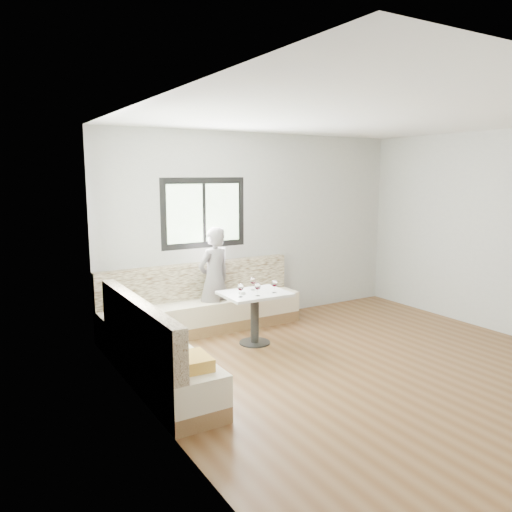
# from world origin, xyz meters

# --- Properties ---
(room) EXTENTS (5.01, 5.01, 2.81)m
(room) POSITION_xyz_m (-0.08, 0.08, 1.41)
(room) COLOR brown
(room) RESTS_ON ground
(banquette) EXTENTS (2.90, 2.80, 0.95)m
(banquette) POSITION_xyz_m (-1.59, 1.62, 0.33)
(banquette) COLOR olive
(banquette) RESTS_ON ground
(table) EXTENTS (0.85, 0.67, 0.69)m
(table) POSITION_xyz_m (-0.69, 1.43, 0.51)
(table) COLOR black
(table) RESTS_ON ground
(person) EXTENTS (0.61, 0.49, 1.48)m
(person) POSITION_xyz_m (-0.90, 2.18, 0.74)
(person) COLOR slate
(person) RESTS_ON ground
(olive_ramekin) EXTENTS (0.09, 0.09, 0.03)m
(olive_ramekin) POSITION_xyz_m (-0.88, 1.44, 0.70)
(olive_ramekin) COLOR white
(olive_ramekin) RESTS_ON table
(wine_glass_a) EXTENTS (0.08, 0.08, 0.17)m
(wine_glass_a) POSITION_xyz_m (-0.97, 1.31, 0.81)
(wine_glass_a) COLOR white
(wine_glass_a) RESTS_ON table
(wine_glass_b) EXTENTS (0.08, 0.08, 0.17)m
(wine_glass_b) POSITION_xyz_m (-0.76, 1.25, 0.81)
(wine_glass_b) COLOR white
(wine_glass_b) RESTS_ON table
(wine_glass_c) EXTENTS (0.08, 0.08, 0.17)m
(wine_glass_c) POSITION_xyz_m (-0.49, 1.28, 0.81)
(wine_glass_c) COLOR white
(wine_glass_c) RESTS_ON table
(wine_glass_d) EXTENTS (0.08, 0.08, 0.17)m
(wine_glass_d) POSITION_xyz_m (-0.64, 1.56, 0.81)
(wine_glass_d) COLOR white
(wine_glass_d) RESTS_ON table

